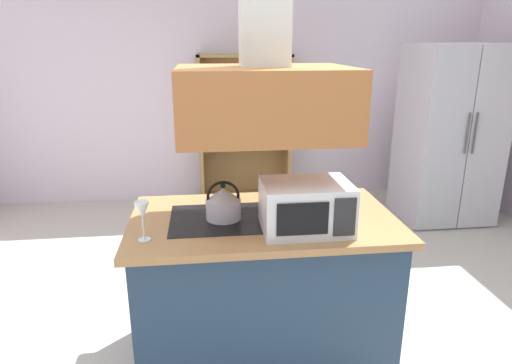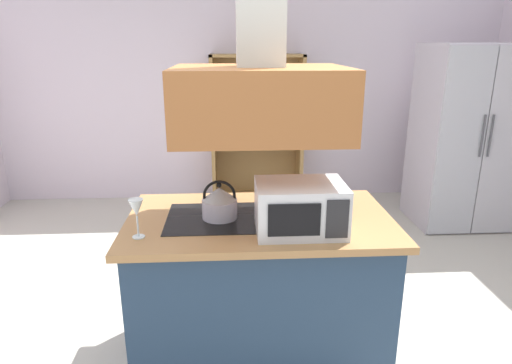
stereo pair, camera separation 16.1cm
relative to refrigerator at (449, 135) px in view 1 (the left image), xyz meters
name	(u,v)px [view 1 (the left image)]	position (x,y,z in m)	size (l,w,h in m)	color
ground_plane	(274,346)	(-2.16, -1.97, -0.92)	(7.80, 7.80, 0.00)	beige
wall_back	(236,86)	(-2.16, 1.03, 0.43)	(6.00, 0.12, 2.70)	silver
kitchen_island	(263,286)	(-2.24, -2.00, -0.47)	(1.51, 0.88, 0.90)	navy
range_hood	(264,76)	(-2.24, -2.00, 0.76)	(0.90, 0.70, 1.33)	#A76332
refrigerator	(449,135)	(0.00, 0.00, 0.00)	(0.90, 0.77, 1.84)	#B9B1BC
dish_cabinet	(244,139)	(-2.09, 0.81, -0.16)	(1.05, 0.40, 1.72)	olive
kettle	(223,203)	(-2.46, -2.00, 0.07)	(0.20, 0.20, 0.22)	#BCB6C2
cutting_board	(306,201)	(-1.94, -1.79, -0.01)	(0.34, 0.24, 0.02)	tan
microwave	(306,206)	(-2.04, -2.19, 0.11)	(0.46, 0.35, 0.26)	silver
wine_glass_on_counter	(142,212)	(-2.87, -2.23, 0.13)	(0.08, 0.08, 0.21)	silver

